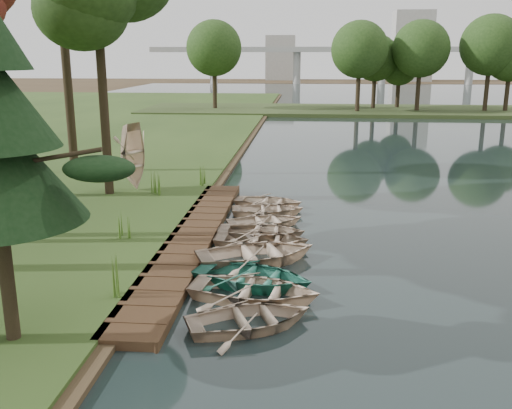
# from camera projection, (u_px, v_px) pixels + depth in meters

# --- Properties ---
(ground) EXTENTS (300.00, 300.00, 0.00)m
(ground) POSITION_uv_depth(u_px,v_px,m) (236.00, 244.00, 20.57)
(ground) COLOR #3D2F1D
(boardwalk) EXTENTS (1.60, 16.00, 0.30)m
(boardwalk) POSITION_uv_depth(u_px,v_px,m) (192.00, 239.00, 20.67)
(boardwalk) COLOR #3A2616
(boardwalk) RESTS_ON ground
(peninsula) EXTENTS (50.00, 14.00, 0.45)m
(peninsula) POSITION_uv_depth(u_px,v_px,m) (353.00, 111.00, 68.03)
(peninsula) COLOR #2F3E1B
(peninsula) RESTS_ON ground
(far_trees) EXTENTS (45.60, 5.60, 8.80)m
(far_trees) POSITION_uv_depth(u_px,v_px,m) (326.00, 57.00, 66.74)
(far_trees) COLOR black
(far_trees) RESTS_ON peninsula
(bridge) EXTENTS (95.90, 4.00, 8.60)m
(bridge) POSITION_uv_depth(u_px,v_px,m) (350.00, 53.00, 133.41)
(bridge) COLOR #A5A5A0
(bridge) RESTS_ON ground
(building_a) EXTENTS (10.00, 8.00, 18.00)m
(building_a) POSITION_uv_depth(u_px,v_px,m) (412.00, 46.00, 150.71)
(building_a) COLOR #A5A5A0
(building_a) RESTS_ON ground
(building_b) EXTENTS (8.00, 8.00, 12.00)m
(building_b) POSITION_uv_depth(u_px,v_px,m) (281.00, 58.00, 159.22)
(building_b) COLOR #A5A5A0
(building_b) RESTS_ON ground
(rowboat_0) EXTENTS (3.80, 3.32, 0.66)m
(rowboat_0) POSITION_uv_depth(u_px,v_px,m) (250.00, 316.00, 14.02)
(rowboat_0) COLOR #C2A88D
(rowboat_0) RESTS_ON water
(rowboat_1) EXTENTS (3.98, 3.11, 0.75)m
(rowboat_1) POSITION_uv_depth(u_px,v_px,m) (254.00, 288.00, 15.59)
(rowboat_1) COLOR #C2A88D
(rowboat_1) RESTS_ON water
(rowboat_2) EXTENTS (4.11, 3.41, 0.74)m
(rowboat_2) POSITION_uv_depth(u_px,v_px,m) (253.00, 274.00, 16.58)
(rowboat_2) COLOR #2B7963
(rowboat_2) RESTS_ON water
(rowboat_3) EXTENTS (4.69, 4.08, 0.81)m
(rowboat_3) POSITION_uv_depth(u_px,v_px,m) (257.00, 251.00, 18.44)
(rowboat_3) COLOR #C2A88D
(rowboat_3) RESTS_ON water
(rowboat_4) EXTENTS (3.41, 2.48, 0.69)m
(rowboat_4) POSITION_uv_depth(u_px,v_px,m) (261.00, 238.00, 19.98)
(rowboat_4) COLOR #C2A88D
(rowboat_4) RESTS_ON water
(rowboat_5) EXTENTS (3.33, 2.45, 0.67)m
(rowboat_5) POSITION_uv_depth(u_px,v_px,m) (261.00, 229.00, 20.99)
(rowboat_5) COLOR #C2A88D
(rowboat_5) RESTS_ON water
(rowboat_6) EXTENTS (3.59, 3.09, 0.63)m
(rowboat_6) POSITION_uv_depth(u_px,v_px,m) (265.00, 219.00, 22.34)
(rowboat_6) COLOR #C2A88D
(rowboat_6) RESTS_ON water
(rowboat_7) EXTENTS (3.29, 2.54, 0.63)m
(rowboat_7) POSITION_uv_depth(u_px,v_px,m) (268.00, 208.00, 24.01)
(rowboat_7) COLOR #C2A88D
(rowboat_7) RESTS_ON water
(rowboat_8) EXTENTS (3.31, 2.60, 0.62)m
(rowboat_8) POSITION_uv_depth(u_px,v_px,m) (268.00, 200.00, 25.35)
(rowboat_8) COLOR #C2A88D
(rowboat_8) RESTS_ON water
(stored_rowboat) EXTENTS (3.83, 3.30, 0.67)m
(stored_rowboat) POSITION_uv_depth(u_px,v_px,m) (135.00, 183.00, 27.47)
(stored_rowboat) COLOR #C2A88D
(stored_rowboat) RESTS_ON bank
(reeds_0) EXTENTS (0.60, 0.60, 1.08)m
(reeds_0) POSITION_uv_depth(u_px,v_px,m) (115.00, 276.00, 15.28)
(reeds_0) COLOR #3F661E
(reeds_0) RESTS_ON bank
(reeds_1) EXTENTS (0.60, 0.60, 0.94)m
(reeds_1) POSITION_uv_depth(u_px,v_px,m) (125.00, 225.00, 20.20)
(reeds_1) COLOR #3F661E
(reeds_1) RESTS_ON bank
(reeds_2) EXTENTS (0.60, 0.60, 1.13)m
(reeds_2) POSITION_uv_depth(u_px,v_px,m) (155.00, 182.00, 26.51)
(reeds_2) COLOR #3F661E
(reeds_2) RESTS_ON bank
(reeds_3) EXTENTS (0.60, 0.60, 0.93)m
(reeds_3) POSITION_uv_depth(u_px,v_px,m) (199.00, 176.00, 28.49)
(reeds_3) COLOR #3F661E
(reeds_3) RESTS_ON bank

